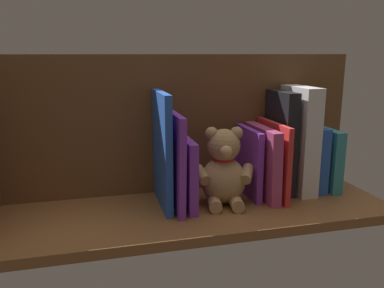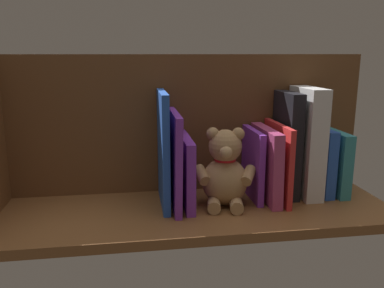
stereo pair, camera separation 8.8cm
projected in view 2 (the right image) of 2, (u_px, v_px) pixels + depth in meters
ground_plane at (192, 212)px, 92.03cm from camera, size 93.39×30.81×2.20cm
shelf_back_panel at (184, 124)px, 100.51cm from camera, size 93.39×1.50×34.99cm
book_0 at (334, 162)px, 100.43cm from camera, size 2.81×13.66×16.04cm
book_1 at (320, 161)px, 100.14cm from camera, size 2.59×12.96×16.89cm
dictionary_thick_white at (306, 142)px, 97.66cm from camera, size 4.54×14.15×27.15cm
book_2 at (287, 144)px, 97.84cm from camera, size 3.17×12.81×26.02cm
book_3 at (277, 162)px, 95.80cm from camera, size 1.26×17.80×18.76cm
book_4 at (266, 164)px, 95.66cm from camera, size 2.91×17.48×17.76cm
book_5 at (253, 164)px, 96.61cm from camera, size 1.47×14.72×17.21cm
teddy_bear at (225, 171)px, 91.84cm from camera, size 14.86×13.26×18.62cm
book_6 at (186, 170)px, 92.76cm from camera, size 2.08×17.88×16.27cm
book_7 at (175, 160)px, 91.13cm from camera, size 1.90×19.05×22.20cm
book_8 at (163, 149)px, 91.19cm from camera, size 1.62×17.09×26.81cm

